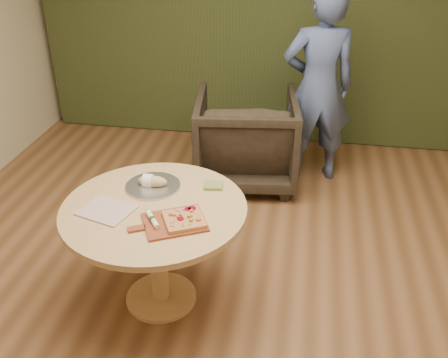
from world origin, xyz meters
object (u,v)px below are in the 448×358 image
pizza_paddle (173,223)px  bread_roll (151,181)px  flatbread_pizza (184,219)px  serving_tray (153,186)px  armchair (246,135)px  cutlery_roll (153,219)px  person_standing (318,87)px  pedestal_table (155,225)px

pizza_paddle → bread_roll: (-0.24, 0.38, 0.04)m
pizza_paddle → flatbread_pizza: 0.07m
pizza_paddle → flatbread_pizza: bearing=-12.0°
flatbread_pizza → serving_tray: flatbread_pizza is taller
pizza_paddle → serving_tray: 0.45m
pizza_paddle → armchair: (0.18, 1.89, -0.29)m
flatbread_pizza → serving_tray: bearing=129.3°
pizza_paddle → bread_roll: bearing=95.7°
cutlery_roll → person_standing: bearing=31.0°
pizza_paddle → person_standing: person_standing is taller
pedestal_table → serving_tray: serving_tray is taller
pedestal_table → pizza_paddle: size_ratio=2.42×
serving_tray → pedestal_table: bearing=-71.9°
cutlery_roll → serving_tray: (-0.12, 0.40, -0.02)m
pedestal_table → pizza_paddle: 0.27m
flatbread_pizza → armchair: bearing=86.4°
pizza_paddle → flatbread_pizza: size_ratio=1.59×
cutlery_roll → person_standing: 2.29m
pizza_paddle → person_standing: bearing=42.1°
pizza_paddle → armchair: size_ratio=0.50×
serving_tray → armchair: (0.42, 1.51, -0.29)m
cutlery_roll → serving_tray: 0.42m
pizza_paddle → armchair: bearing=57.6°
pizza_paddle → bread_roll: size_ratio=2.44×
cutlery_roll → person_standing: person_standing is taller
cutlery_roll → armchair: 1.96m
bread_roll → cutlery_roll: bearing=-72.1°
cutlery_roll → flatbread_pizza: bearing=-24.1°
flatbread_pizza → cutlery_roll: (-0.18, -0.04, 0.00)m
pedestal_table → serving_tray: (-0.07, 0.22, 0.15)m
flatbread_pizza → cutlery_roll: bearing=-168.7°
pizza_paddle → serving_tray: serving_tray is taller
pedestal_table → flatbread_pizza: bearing=-32.1°
person_standing → bread_roll: bearing=45.5°
person_standing → serving_tray: bearing=45.7°
flatbread_pizza → cutlery_roll: flatbread_pizza is taller
cutlery_roll → serving_tray: cutlery_roll is taller
person_standing → flatbread_pizza: bearing=57.4°
person_standing → armchair: bearing=3.8°
serving_tray → person_standing: person_standing is taller
serving_tray → armchair: bearing=74.6°
cutlery_roll → bread_roll: bearing=72.5°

